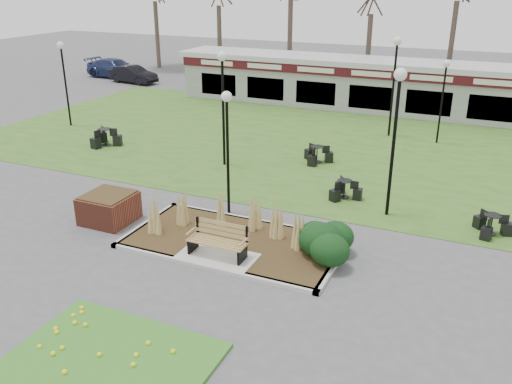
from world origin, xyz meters
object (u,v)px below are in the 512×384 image
at_px(car_silver, 224,65).
at_px(bistro_set_d, 317,157).
at_px(brick_planter, 109,208).
at_px(car_blue, 116,68).
at_px(lamp_post_mid_right, 395,65).
at_px(lamp_post_far_right, 444,83).
at_px(bistro_set_b, 344,192).
at_px(lamp_post_near_right, 397,111).
at_px(bistro_set_c, 491,228).
at_px(lamp_post_mid_left, 223,84).
at_px(park_bench, 219,240).
at_px(car_black, 133,74).
at_px(bistro_set_a, 105,140).
at_px(food_pavilion, 376,85).
at_px(lamp_post_far_left, 63,65).
at_px(lamp_post_near_left, 227,126).

bearing_deg(car_silver, bistro_set_d, -148.85).
height_order(brick_planter, car_blue, car_blue).
relative_size(lamp_post_mid_right, bistro_set_d, 3.58).
bearing_deg(lamp_post_far_right, bistro_set_b, -104.64).
distance_m(lamp_post_near_right, bistro_set_c, 4.62).
xyz_separation_m(lamp_post_mid_left, bistro_set_d, (3.46, 1.86, -3.16)).
height_order(lamp_post_mid_right, lamp_post_far_right, lamp_post_mid_right).
xyz_separation_m(park_bench, lamp_post_mid_right, (1.90, 14.47, 2.89)).
distance_m(park_bench, bistro_set_c, 8.43).
height_order(lamp_post_mid_left, lamp_post_far_right, lamp_post_mid_left).
bearing_deg(lamp_post_mid_right, car_black, 162.22).
relative_size(bistro_set_a, bistro_set_c, 1.25).
distance_m(lamp_post_mid_left, lamp_post_far_right, 10.43).
height_order(park_bench, brick_planter, park_bench).
xyz_separation_m(brick_planter, food_pavilion, (4.40, 18.96, 1.00)).
bearing_deg(park_bench, lamp_post_far_left, 145.43).
bearing_deg(lamp_post_far_right, lamp_post_mid_right, 172.48).
bearing_deg(bistro_set_a, lamp_post_mid_left, -1.60).
bearing_deg(lamp_post_mid_left, car_black, 136.75).
xyz_separation_m(brick_planter, car_blue, (-16.16, 21.36, 0.23)).
relative_size(lamp_post_near_right, lamp_post_mid_left, 1.04).
bearing_deg(bistro_set_d, lamp_post_mid_left, -151.76).
bearing_deg(lamp_post_near_right, lamp_post_near_left, -158.12).
distance_m(lamp_post_far_right, bistro_set_b, 9.07).
xyz_separation_m(lamp_post_near_left, car_black, (-16.85, 17.91, -2.38)).
bearing_deg(car_silver, food_pavilion, -123.64).
relative_size(lamp_post_near_right, bistro_set_d, 3.65).
distance_m(lamp_post_near_left, lamp_post_far_right, 12.45).
xyz_separation_m(bistro_set_a, bistro_set_b, (11.92, -1.67, -0.04)).
relative_size(brick_planter, bistro_set_a, 1.02).
height_order(bistro_set_b, car_silver, car_silver).
relative_size(lamp_post_near_left, bistro_set_a, 2.79).
distance_m(lamp_post_near_left, bistro_set_d, 6.82).
height_order(lamp_post_far_left, car_blue, lamp_post_far_left).
distance_m(bistro_set_a, car_silver, 19.68).
xyz_separation_m(car_silver, car_blue, (-6.99, -4.64, -0.03)).
relative_size(bistro_set_c, car_black, 0.31).
xyz_separation_m(bistro_set_a, car_black, (-8.14, 13.44, 0.34)).
height_order(brick_planter, lamp_post_far_right, lamp_post_far_right).
bearing_deg(bistro_set_b, bistro_set_c, -11.56).
xyz_separation_m(lamp_post_mid_right, lamp_post_far_left, (-15.78, -4.91, -0.32)).
bearing_deg(lamp_post_far_right, brick_planter, -122.75).
height_order(lamp_post_mid_right, car_black, lamp_post_mid_right).
bearing_deg(lamp_post_far_left, car_silver, 88.97).
relative_size(park_bench, lamp_post_mid_left, 0.36).
xyz_separation_m(park_bench, bistro_set_d, (-0.09, 9.10, -0.33)).
bearing_deg(lamp_post_far_left, lamp_post_near_left, -27.50).
distance_m(lamp_post_near_right, bistro_set_d, 6.55).
bearing_deg(lamp_post_near_left, car_silver, 117.51).
bearing_deg(lamp_post_mid_left, food_pavilion, 74.12).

